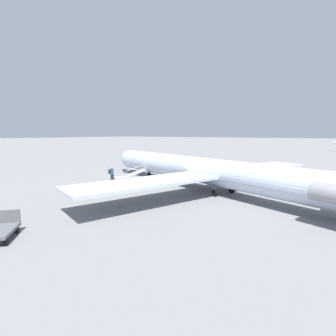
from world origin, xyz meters
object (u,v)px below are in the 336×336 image
airplane_main (208,171)px  passenger (112,173)px  luggage_cart (3,230)px  boarding_stairs (124,178)px

airplane_main → passenger: airplane_main is taller
airplane_main → luggage_cart: airplane_main is taller
luggage_cart → passenger: bearing=-20.5°
boarding_stairs → passenger: size_ratio=2.37×
boarding_stairs → luggage_cart: 16.63m
airplane_main → luggage_cart: 16.39m
passenger → airplane_main: bearing=-60.0°
airplane_main → luggage_cart: (3.39, 15.98, -1.40)m
airplane_main → boarding_stairs: airplane_main is taller
airplane_main → passenger: size_ratio=18.87×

